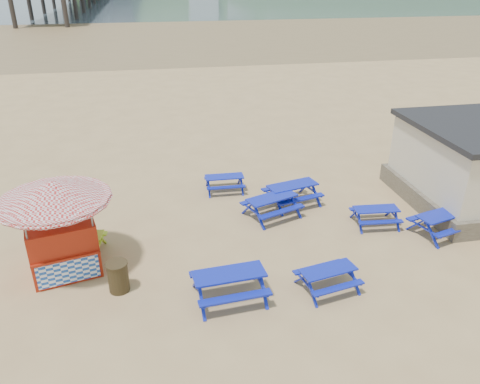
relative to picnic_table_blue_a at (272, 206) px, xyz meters
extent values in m
plane|color=tan|center=(-1.32, -1.31, -0.39)|extent=(400.00, 400.00, 0.00)
plane|color=olive|center=(-1.32, 53.69, -0.39)|extent=(400.00, 400.00, 0.00)
cube|color=#0E0D9D|center=(0.00, 0.00, 0.37)|extent=(2.01, 1.35, 0.05)
cube|color=#0E0D9D|center=(-0.22, 0.59, 0.07)|extent=(1.85, 0.91, 0.05)
cube|color=#0E0D9D|center=(0.22, -0.59, 0.07)|extent=(1.85, 0.91, 0.05)
cube|color=#0E0D9D|center=(-1.36, 2.47, 0.24)|extent=(1.57, 0.65, 0.04)
cube|color=#0E0D9D|center=(-1.35, 2.99, -0.01)|extent=(1.56, 0.26, 0.04)
cube|color=#0E0D9D|center=(-1.38, 1.96, -0.01)|extent=(1.56, 0.26, 0.04)
cube|color=#0E0D9D|center=(1.03, 0.84, 0.39)|extent=(2.06, 1.20, 0.05)
cube|color=#0E0D9D|center=(0.87, 1.46, 0.09)|extent=(1.94, 0.73, 0.05)
cube|color=#0E0D9D|center=(1.19, 0.21, 0.09)|extent=(1.94, 0.73, 0.05)
cube|color=#0E0D9D|center=(-2.34, -4.39, 0.41)|extent=(2.04, 0.93, 0.06)
cube|color=#0E0D9D|center=(-2.39, -3.73, 0.10)|extent=(2.00, 0.43, 0.06)
cube|color=#0E0D9D|center=(-2.29, -5.05, 0.10)|extent=(2.00, 0.43, 0.06)
cube|color=#0E0D9D|center=(0.48, -4.52, 0.26)|extent=(1.70, 0.93, 0.04)
cube|color=#0E0D9D|center=(0.37, -4.00, 0.01)|extent=(1.62, 0.54, 0.04)
cube|color=#0E0D9D|center=(0.59, -5.05, 0.01)|extent=(1.62, 0.54, 0.04)
cube|color=#0E0D9D|center=(3.47, -1.33, 0.24)|extent=(1.60, 0.73, 0.04)
cube|color=#0E0D9D|center=(3.51, -0.81, 0.00)|extent=(1.57, 0.34, 0.04)
cube|color=#0E0D9D|center=(3.42, -1.84, 0.00)|extent=(1.57, 0.34, 0.04)
cube|color=#97D015|center=(-6.76, -1.35, 0.30)|extent=(1.79, 0.90, 0.05)
cube|color=#97D015|center=(-6.68, -0.78, 0.03)|extent=(1.73, 0.47, 0.05)
cube|color=#97D015|center=(-6.84, -1.92, 0.03)|extent=(1.73, 0.47, 0.05)
cube|color=maroon|center=(-7.00, -2.01, 0.46)|extent=(2.28, 2.28, 1.72)
cube|color=maroon|center=(-6.77, -2.97, 0.51)|extent=(1.86, 0.52, 0.07)
cube|color=#194CB2|center=(-6.77, -2.95, 0.08)|extent=(1.68, 0.43, 0.77)
cone|color=silver|center=(-7.00, -2.01, 2.23)|extent=(3.93, 3.93, 0.60)
cylinder|color=silver|center=(-7.00, -2.01, 1.93)|extent=(3.83, 3.83, 0.15)
cylinder|color=#362B19|center=(-5.37, -3.46, 0.05)|extent=(0.58, 0.58, 0.89)
cylinder|color=#362B19|center=(-5.37, -3.46, 0.50)|extent=(0.63, 0.63, 0.04)
ellipsoid|color=#2D4C1E|center=(88.68, 228.69, -10.39)|extent=(264.00, 144.00, 108.00)
cube|color=#0E0D9D|center=(5.39, -2.33, 0.35)|extent=(1.96, 1.18, 0.05)
cube|color=#0E0D9D|center=(5.23, -1.74, 0.06)|extent=(1.83, 0.74, 0.05)
cube|color=#0E0D9D|center=(5.56, -2.92, 0.06)|extent=(1.83, 0.74, 0.05)
camera|label=1|loc=(-4.03, -14.75, 7.96)|focal=35.00mm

